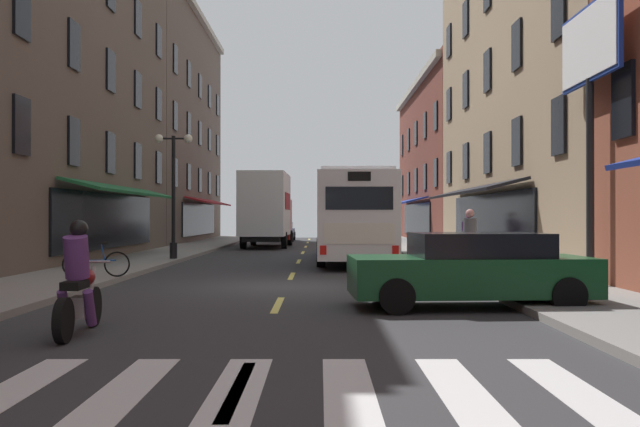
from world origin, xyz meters
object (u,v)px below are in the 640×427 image
at_px(transit_bus, 353,216).
at_px(pedestrian_far, 471,240).
at_px(box_truck, 268,210).
at_px(sedan_mid, 281,231).
at_px(bicycle_near, 98,263).
at_px(sedan_near, 473,269).
at_px(billboard_sign, 591,69).
at_px(street_lamp_twin, 175,189).
at_px(pedestrian_near, 470,234).
at_px(motorcycle_rider, 80,286).

distance_m(transit_bus, pedestrian_far, 8.42).
xyz_separation_m(box_truck, pedestrian_far, (7.10, -19.56, -1.03)).
height_order(box_truck, sedan_mid, box_truck).
height_order(box_truck, bicycle_near, box_truck).
bearing_deg(sedan_near, billboard_sign, 40.66).
relative_size(box_truck, bicycle_near, 4.61).
height_order(pedestrian_far, street_lamp_twin, street_lamp_twin).
xyz_separation_m(sedan_mid, street_lamp_twin, (-2.69, -22.76, 2.06)).
xyz_separation_m(pedestrian_far, street_lamp_twin, (-9.64, 6.92, 1.68)).
bearing_deg(street_lamp_twin, bicycle_near, -92.25).
bearing_deg(street_lamp_twin, transit_bus, 8.08).
distance_m(transit_bus, box_truck, 12.42).
height_order(billboard_sign, sedan_near, billboard_sign).
xyz_separation_m(billboard_sign, street_lamp_twin, (-11.74, 10.00, -2.38)).
bearing_deg(transit_bus, pedestrian_near, -7.57).
height_order(transit_bus, motorcycle_rider, transit_bus).
bearing_deg(transit_bus, sedan_near, -83.39).
relative_size(box_truck, motorcycle_rider, 3.79).
height_order(transit_bus, sedan_near, transit_bus).
xyz_separation_m(sedan_mid, motorcycle_rider, (-0.67, -38.68, 0.02)).
distance_m(sedan_mid, pedestrian_near, 23.94).
bearing_deg(street_lamp_twin, pedestrian_far, -35.68).
bearing_deg(box_truck, pedestrian_near, -54.89).
height_order(box_truck, motorcycle_rider, box_truck).
height_order(billboard_sign, pedestrian_far, billboard_sign).
bearing_deg(transit_bus, billboard_sign, -65.53).
distance_m(pedestrian_far, street_lamp_twin, 11.98).
xyz_separation_m(motorcycle_rider, pedestrian_far, (7.61, 9.00, 0.35)).
bearing_deg(pedestrian_far, transit_bus, 132.52).
distance_m(bicycle_near, pedestrian_near, 14.19).
distance_m(sedan_mid, motorcycle_rider, 38.68).
xyz_separation_m(box_truck, sedan_near, (5.82, -25.54, -1.37)).
xyz_separation_m(sedan_mid, pedestrian_near, (8.48, -22.39, 0.38)).
xyz_separation_m(billboard_sign, box_truck, (-9.20, 22.63, -3.03)).
xyz_separation_m(transit_bus, motorcycle_rider, (-4.73, -16.88, -1.02)).
bearing_deg(sedan_near, street_lamp_twin, 122.95).
height_order(sedan_mid, motorcycle_rider, motorcycle_rider).
bearing_deg(transit_bus, box_truck, 109.84).
bearing_deg(sedan_mid, bicycle_near, -95.58).
distance_m(bicycle_near, pedestrian_far, 10.02).
height_order(sedan_mid, bicycle_near, sedan_mid).
relative_size(motorcycle_rider, bicycle_near, 1.22).
xyz_separation_m(box_truck, motorcycle_rider, (-0.52, -28.56, -1.38)).
relative_size(bicycle_near, pedestrian_near, 0.97).
bearing_deg(street_lamp_twin, sedan_near, -57.05).
bearing_deg(motorcycle_rider, pedestrian_far, 49.77).
height_order(billboard_sign, box_truck, billboard_sign).
bearing_deg(bicycle_near, pedestrian_near, 35.95).
bearing_deg(sedan_mid, pedestrian_near, -69.26).
xyz_separation_m(billboard_sign, transit_bus, (-4.99, 10.96, -3.40)).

